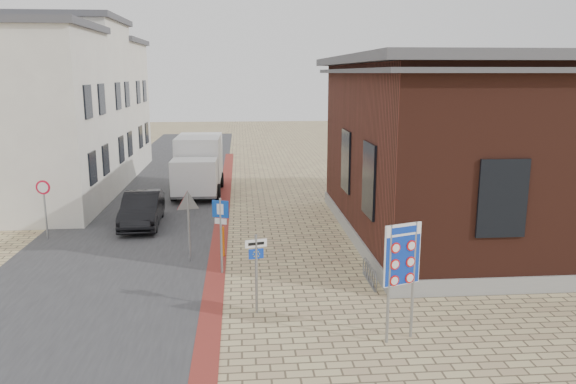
{
  "coord_description": "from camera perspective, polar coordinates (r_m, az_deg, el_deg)",
  "views": [
    {
      "loc": [
        -1.15,
        -13.49,
        6.18
      ],
      "look_at": [
        0.44,
        5.15,
        2.2
      ],
      "focal_mm": 35.0,
      "sensor_mm": 36.0,
      "label": 1
    }
  ],
  "objects": [
    {
      "name": "curb_strip",
      "position": [
        24.3,
        -6.72,
        -2.77
      ],
      "size": [
        0.6,
        40.0,
        0.02
      ],
      "primitive_type": "cube",
      "color": "maroon",
      "rests_on": "ground"
    },
    {
      "name": "bike_rack",
      "position": [
        17.19,
        8.3,
        -8.25
      ],
      "size": [
        0.08,
        1.8,
        0.6
      ],
      "color": "slate",
      "rests_on": "ground"
    },
    {
      "name": "townhouse_near",
      "position": [
        27.4,
        -26.1,
        6.58
      ],
      "size": [
        7.4,
        6.4,
        8.3
      ],
      "color": "silver",
      "rests_on": "ground"
    },
    {
      "name": "sedan",
      "position": [
        23.85,
        -14.6,
        -1.71
      ],
      "size": [
        1.6,
        4.21,
        1.37
      ],
      "primitive_type": "imported",
      "rotation": [
        0.0,
        0.0,
        0.04
      ],
      "color": "black",
      "rests_on": "ground"
    },
    {
      "name": "townhouse_mid",
      "position": [
        33.03,
        -22.46,
        8.31
      ],
      "size": [
        7.4,
        6.4,
        9.1
      ],
      "color": "silver",
      "rests_on": "ground"
    },
    {
      "name": "box_truck",
      "position": [
        29.54,
        -9.1,
        2.76
      ],
      "size": [
        2.49,
        5.64,
        2.93
      ],
      "rotation": [
        0.0,
        0.0,
        -0.02
      ],
      "color": "slate",
      "rests_on": "ground"
    },
    {
      "name": "brick_building",
      "position": [
        23.02,
        21.38,
        4.46
      ],
      "size": [
        13.0,
        13.0,
        6.8
      ],
      "color": "gray",
      "rests_on": "ground"
    },
    {
      "name": "border_sign",
      "position": [
        13.2,
        11.53,
        -6.5
      ],
      "size": [
        0.93,
        0.37,
        2.84
      ],
      "rotation": [
        0.0,
        0.0,
        0.34
      ],
      "color": "gray",
      "rests_on": "ground"
    },
    {
      "name": "essen_sign",
      "position": [
        14.6,
        -3.25,
        -7.16
      ],
      "size": [
        0.57,
        0.18,
        2.13
      ],
      "rotation": [
        0.0,
        0.0,
        0.24
      ],
      "color": "gray",
      "rests_on": "ground"
    },
    {
      "name": "ground",
      "position": [
        14.88,
        0.01,
        -12.52
      ],
      "size": [
        120.0,
        120.0,
        0.0
      ],
      "primitive_type": "plane",
      "color": "tan",
      "rests_on": "ground"
    },
    {
      "name": "speed_sign",
      "position": [
        22.86,
        -23.51,
        -0.77
      ],
      "size": [
        0.54,
        0.08,
        2.28
      ],
      "rotation": [
        0.0,
        0.0,
        -0.09
      ],
      "color": "gray",
      "rests_on": "ground"
    },
    {
      "name": "yield_sign",
      "position": [
        18.73,
        -10.12,
        -1.7
      ],
      "size": [
        0.83,
        0.26,
        2.37
      ],
      "rotation": [
        0.0,
        0.0,
        0.24
      ],
      "color": "gray",
      "rests_on": "ground"
    },
    {
      "name": "parking_sign",
      "position": [
        17.45,
        -6.85,
        -3.13
      ],
      "size": [
        0.51,
        0.24,
        2.43
      ],
      "rotation": [
        0.0,
        0.0,
        -0.38
      ],
      "color": "gray",
      "rests_on": "ground"
    },
    {
      "name": "bollard",
      "position": [
        19.34,
        -6.61,
        -5.05
      ],
      "size": [
        0.1,
        0.1,
        1.06
      ],
      "primitive_type": "cylinder",
      "rotation": [
        0.0,
        0.0,
        -0.07
      ],
      "color": "orange",
      "rests_on": "ground"
    },
    {
      "name": "road_strip",
      "position": [
        29.47,
        -13.25,
        -0.4
      ],
      "size": [
        7.0,
        60.0,
        0.02
      ],
      "primitive_type": "cube",
      "color": "#38383A",
      "rests_on": "ground"
    },
    {
      "name": "townhouse_far",
      "position": [
        38.81,
        -19.78,
        8.34
      ],
      "size": [
        7.4,
        6.4,
        8.3
      ],
      "color": "silver",
      "rests_on": "ground"
    }
  ]
}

